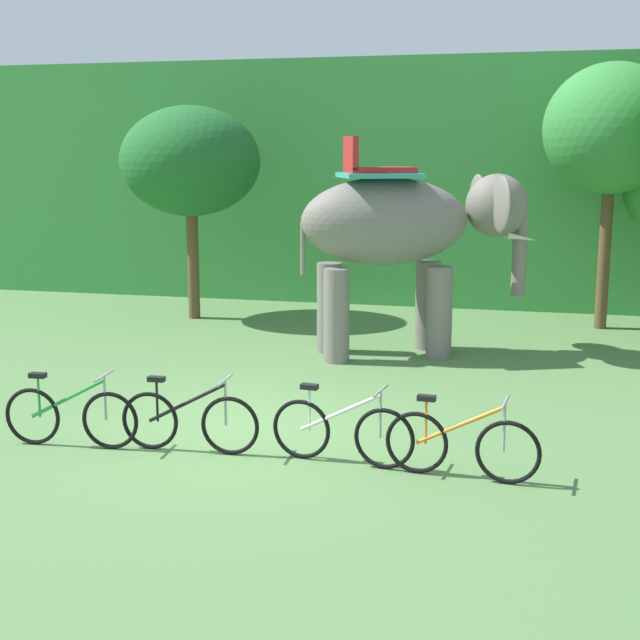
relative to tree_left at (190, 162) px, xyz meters
The scene contains 9 objects.
ground_plane 8.69m from the tree_left, 63.77° to the right, with size 80.00×80.00×0.00m, color #567F47.
foliage_hedge 6.58m from the tree_left, 57.23° to the left, with size 36.00×6.00×5.62m, color #3D8E42.
tree_left is the anchor object (origin of this frame).
tree_center_right 8.50m from the tree_left, ahead, with size 2.65×2.65×5.24m.
elephant 5.53m from the tree_left, 26.00° to the right, with size 4.19×2.90×3.78m.
bike_green 8.96m from the tree_left, 78.17° to the right, with size 1.71×0.52×0.92m.
bike_black 9.21m from the tree_left, 68.49° to the right, with size 1.71×0.52×0.92m.
bike_white 9.97m from the tree_left, 58.01° to the right, with size 1.71×0.52×0.92m.
bike_orange 10.83m from the tree_left, 52.06° to the right, with size 1.71×0.52×0.92m.
Camera 1 is at (3.58, -10.30, 3.52)m, focal length 49.59 mm.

